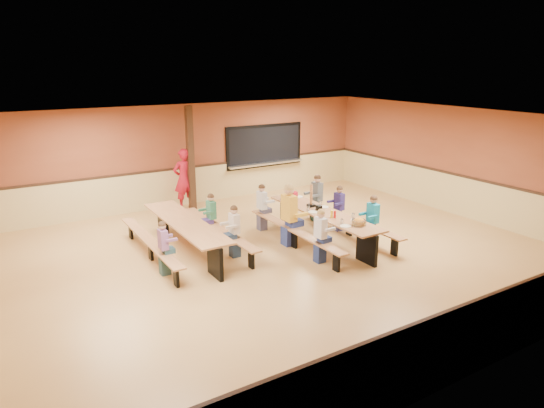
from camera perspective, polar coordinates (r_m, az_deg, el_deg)
ground at (r=10.85m, az=0.70°, el=-6.18°), size 12.00×12.00×0.00m
room_envelope at (r=10.61m, az=0.71°, el=-2.73°), size 12.04×10.04×3.02m
kitchen_pass_through at (r=15.84m, az=-0.87°, el=6.65°), size 2.78×0.28×1.38m
structural_post at (r=14.13m, az=-9.55°, el=5.28°), size 0.18×0.18×3.00m
cafeteria_table_main at (r=11.64m, az=6.03°, el=-1.93°), size 1.91×3.70×0.74m
cafeteria_table_second at (r=11.08m, az=-10.13°, el=-3.06°), size 1.91×3.70×0.74m
seated_child_white_left at (r=10.41m, az=5.71°, el=-3.81°), size 0.35×0.29×1.17m
seated_adult_yellow at (r=11.30m, az=2.02°, el=-1.35°), size 0.49×0.40×1.45m
seated_child_grey_left at (r=12.36m, az=-1.20°, el=-0.42°), size 0.36×0.29×1.19m
seated_child_teal_right at (r=11.55m, az=11.74°, el=-1.96°), size 0.36×0.30×1.20m
seated_child_navy_right at (r=12.43m, az=7.88°, el=-0.55°), size 0.34×0.28×1.16m
seated_child_char_right at (r=13.13m, az=5.30°, el=0.68°), size 0.39×0.32×1.26m
seated_child_purple_sec at (r=10.01m, az=-12.64°, el=-5.14°), size 0.32×0.26×1.12m
seated_child_green_sec at (r=11.72m, az=-7.13°, el=-1.59°), size 0.34×0.28×1.15m
seated_child_tan_sec at (r=10.68m, az=-4.44°, el=-3.26°), size 0.35×0.28×1.16m
standing_woman at (r=14.33m, az=-10.31°, el=2.92°), size 0.68×0.48×1.79m
punch_pitcher at (r=12.41m, az=2.71°, el=0.87°), size 0.16×0.16×0.22m
chip_bowl at (r=10.72m, az=10.18°, el=-2.09°), size 0.32×0.32×0.15m
napkin_dispenser at (r=11.63m, az=5.54°, el=-0.48°), size 0.10×0.14×0.13m
condiment_mustard at (r=11.15m, az=7.03°, el=-1.17°), size 0.06×0.06×0.17m
condiment_ketchup at (r=11.12m, az=7.41°, el=-1.23°), size 0.06×0.06×0.17m
table_paddle at (r=11.94m, az=4.62°, el=0.34°), size 0.16×0.16×0.56m
place_settings at (r=11.56m, az=6.07°, el=-0.66°), size 0.65×3.30×0.11m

